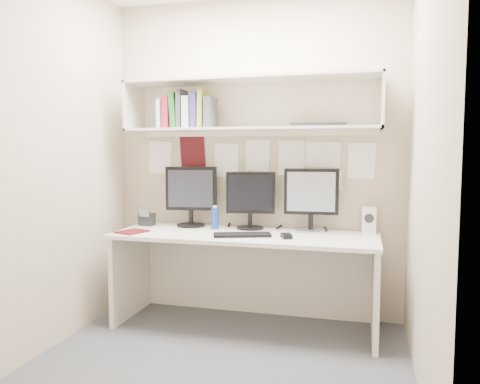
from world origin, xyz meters
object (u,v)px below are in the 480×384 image
(monitor_right, at_px, (311,198))
(speaker, at_px, (369,220))
(keyboard, at_px, (242,235))
(desk_phone, at_px, (147,219))
(desk, at_px, (245,280))
(monitor_left, at_px, (191,194))
(maroon_notebook, at_px, (132,232))
(monitor_center, at_px, (250,198))

(monitor_right, xyz_separation_m, speaker, (0.44, 0.03, -0.16))
(keyboard, bearing_deg, desk_phone, 144.10)
(desk_phone, bearing_deg, keyboard, -11.21)
(desk, relative_size, monitor_left, 4.02)
(monitor_right, bearing_deg, maroon_notebook, -167.72)
(monitor_center, distance_m, speaker, 0.94)
(monitor_left, height_order, maroon_notebook, monitor_left)
(monitor_center, relative_size, desk_phone, 3.29)
(monitor_center, bearing_deg, keyboard, -96.33)
(speaker, distance_m, maroon_notebook, 1.82)
(desk, height_order, monitor_center, monitor_center)
(monitor_left, distance_m, monitor_right, 1.00)
(desk_phone, bearing_deg, speaker, 8.82)
(monitor_right, bearing_deg, desk, -159.94)
(speaker, bearing_deg, desk_phone, -179.30)
(monitor_left, bearing_deg, desk, -33.35)
(desk, relative_size, monitor_center, 4.34)
(monitor_center, height_order, maroon_notebook, monitor_center)
(monitor_center, height_order, monitor_right, monitor_right)
(monitor_center, height_order, keyboard, monitor_center)
(speaker, bearing_deg, monitor_left, 178.86)
(monitor_left, bearing_deg, speaker, -9.37)
(speaker, bearing_deg, keyboard, -159.93)
(monitor_left, distance_m, monitor_center, 0.51)
(monitor_center, bearing_deg, desk_phone, 174.43)
(monitor_right, distance_m, maroon_notebook, 1.41)
(monitor_left, height_order, monitor_center, monitor_left)
(monitor_left, distance_m, speaker, 1.45)
(maroon_notebook, relative_size, desk_phone, 1.55)
(maroon_notebook, distance_m, desk_phone, 0.35)
(monitor_right, bearing_deg, monitor_left, 175.37)
(desk, relative_size, speaker, 9.84)
(keyboard, relative_size, speaker, 2.07)
(keyboard, distance_m, speaker, 0.98)
(monitor_left, bearing_deg, desk_phone, 179.42)
(monitor_center, xyz_separation_m, maroon_notebook, (-0.84, -0.40, -0.25))
(desk, bearing_deg, monitor_left, 157.13)
(monitor_center, distance_m, maroon_notebook, 0.97)
(monitor_left, height_order, monitor_right, monitor_left)
(monitor_left, xyz_separation_m, maroon_notebook, (-0.33, -0.40, -0.26))
(maroon_notebook, bearing_deg, keyboard, 23.05)
(keyboard, distance_m, maroon_notebook, 0.87)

